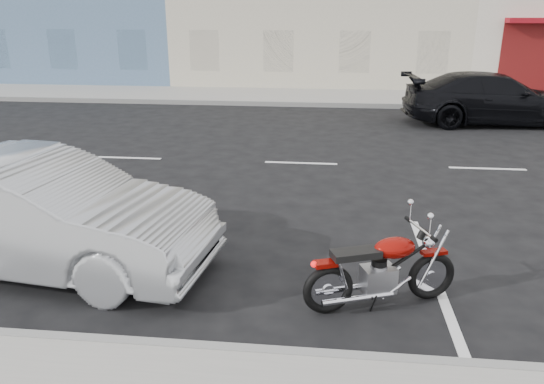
{
  "coord_description": "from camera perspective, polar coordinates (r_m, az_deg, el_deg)",
  "views": [
    {
      "loc": [
        -1.43,
        -11.3,
        3.29
      ],
      "look_at": [
        -2.19,
        -4.26,
        0.8
      ],
      "focal_mm": 35.0,
      "sensor_mm": 36.0,
      "label": 1
    }
  ],
  "objects": [
    {
      "name": "ground",
      "position": [
        11.86,
        12.84,
        2.76
      ],
      "size": [
        120.0,
        120.0,
        0.0
      ],
      "primitive_type": "plane",
      "color": "black",
      "rests_on": "ground"
    },
    {
      "name": "sidewalk_far",
      "position": [
        20.57,
        -4.0,
        10.32
      ],
      "size": [
        80.0,
        3.4,
        0.15
      ],
      "primitive_type": "cube",
      "color": "gray",
      "rests_on": "ground"
    },
    {
      "name": "curb_far",
      "position": [
        18.92,
        -4.89,
        9.52
      ],
      "size": [
        80.0,
        0.12,
        0.16
      ],
      "primitive_type": "cube",
      "color": "gray",
      "rests_on": "ground"
    },
    {
      "name": "sedan_silver",
      "position": [
        7.48,
        -23.92,
        -2.16
      ],
      "size": [
        4.76,
        2.19,
        1.51
      ],
      "primitive_type": "imported",
      "rotation": [
        0.0,
        0.0,
        1.44
      ],
      "color": "#ACAFB4",
      "rests_on": "ground"
    },
    {
      "name": "motorcycle",
      "position": [
        6.52,
        17.04,
        -7.59
      ],
      "size": [
        1.79,
        0.86,
        0.94
      ],
      "rotation": [
        0.0,
        0.0,
        0.35
      ],
      "color": "black",
      "rests_on": "ground"
    },
    {
      "name": "car_far",
      "position": [
        16.98,
        22.64,
        9.27
      ],
      "size": [
        5.26,
        2.45,
        1.49
      ],
      "primitive_type": "imported",
      "rotation": [
        0.0,
        0.0,
        1.65
      ],
      "color": "black",
      "rests_on": "ground"
    }
  ]
}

